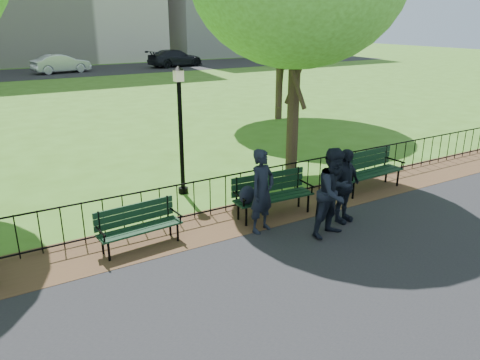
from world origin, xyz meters
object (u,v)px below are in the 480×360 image
park_bench_main (264,192)px  sedan_silver (61,64)px  person_mid (334,193)px  lamppost (181,126)px  park_bench_left_a (138,222)px  sedan_dark (175,58)px  park_bench_right_a (368,167)px  person_left (262,191)px  person_right (344,186)px

park_bench_main → sedan_silver: (2.22, 33.03, 0.12)m
park_bench_main → person_mid: (0.73, -1.46, 0.30)m
lamppost → person_mid: size_ratio=1.73×
park_bench_left_a → sedan_dark: 36.35m
park_bench_left_a → person_mid: size_ratio=0.90×
park_bench_right_a → person_mid: size_ratio=1.06×
lamppost → person_left: size_ratio=1.81×
sedan_silver → sedan_dark: 10.13m
sedan_dark → sedan_silver: bearing=80.8°
lamppost → person_right: 4.22m
person_mid → sedan_dark: (11.63, 34.58, -0.16)m
sedan_silver → sedan_dark: sedan_dark is taller
person_left → park_bench_main: bearing=36.2°
person_left → person_right: 1.86m
person_mid → sedan_silver: bearing=78.7°
sedan_dark → lamppost: bearing=147.0°
park_bench_main → lamppost: (-0.87, 2.40, 1.11)m
sedan_dark → park_bench_left_a: bearing=145.5°
park_bench_main → park_bench_right_a: bearing=6.0°
lamppost → person_right: (2.25, -3.45, -0.91)m
park_bench_right_a → person_left: bearing=-172.0°
person_left → sedan_dark: 36.00m
park_bench_main → person_mid: bearing=-60.0°
park_bench_right_a → person_mid: bearing=-151.0°
person_right → lamppost: bearing=113.9°
park_bench_right_a → lamppost: (-4.24, 2.24, 1.12)m
person_mid → person_left: bearing=132.3°
lamppost → park_bench_right_a: bearing=-27.9°
lamppost → person_mid: lamppost is taller
park_bench_main → sedan_dark: bearing=73.0°
person_mid → lamppost: bearing=103.7°
park_bench_left_a → lamppost: 3.26m
person_right → park_bench_main: bearing=133.4°
sedan_silver → person_right: bearing=168.2°
park_bench_right_a → sedan_silver: 32.90m
park_bench_left_a → sedan_silver: size_ratio=0.37×
person_mid → person_right: person_mid is taller
park_bench_right_a → sedan_dark: size_ratio=0.37×
park_bench_main → person_mid: size_ratio=1.02×
park_bench_right_a → person_left: person_left is taller
park_bench_left_a → person_mid: bearing=-27.8°
park_bench_left_a → park_bench_right_a: 6.22m
park_bench_right_a → sedan_dark: bearing=72.3°
park_bench_main → person_right: person_right is taller
sedan_dark → park_bench_main: bearing=149.8°
sedan_dark → person_right: bearing=152.5°
park_bench_left_a → sedan_dark: sedan_dark is taller
park_bench_right_a → lamppost: 4.92m
park_bench_main → person_mid: 1.66m
lamppost → person_mid: 4.25m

